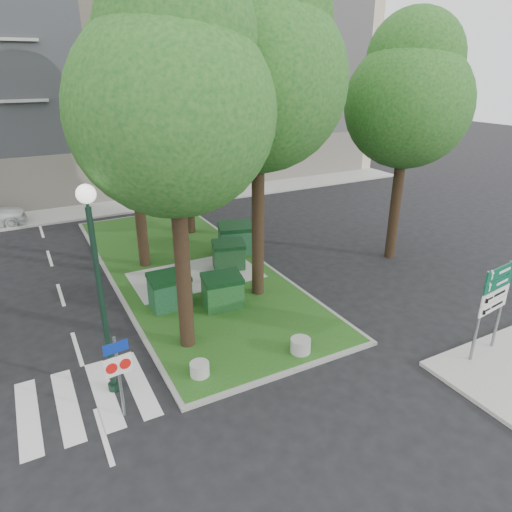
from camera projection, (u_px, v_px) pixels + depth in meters
ground at (272, 378)px, 12.51m from camera, size 120.00×120.00×0.00m
median_island at (187, 268)px, 19.21m from camera, size 6.00×16.00×0.12m
median_kerb at (187, 268)px, 19.22m from camera, size 6.30×16.30×0.10m
building_sidewalk at (119, 207)px, 27.54m from camera, size 42.00×3.00×0.12m
zebra_crossing at (121, 388)px, 12.09m from camera, size 5.00×3.00×0.01m
apartment_building at (80, 65)px, 30.59m from camera, size 41.00×12.00×16.00m
tree_median_near_left at (174, 92)px, 11.16m from camera, size 5.20×5.20×10.53m
tree_median_near_right at (260, 63)px, 14.06m from camera, size 5.60×5.60×11.46m
tree_median_mid at (130, 93)px, 16.80m from camera, size 4.80×4.80×9.99m
tree_median_far at (182, 56)px, 20.12m from camera, size 5.80×5.80×11.93m
tree_street_right at (410, 92)px, 17.91m from camera, size 5.00×5.00×10.06m
dumpster_a at (170, 291)px, 15.76m from camera, size 1.38×0.97×1.28m
dumpster_b at (223, 291)px, 15.74m from camera, size 1.44×1.10×1.24m
dumpster_c at (229, 255)px, 18.83m from camera, size 1.48×1.20×1.20m
dumpster_d at (236, 239)px, 20.35m from camera, size 1.75×1.44×1.41m
bollard_left at (200, 369)px, 12.36m from camera, size 0.53×0.53×0.38m
bollard_right at (300, 345)px, 13.37m from camera, size 0.60×0.60×0.43m
bollard_mid at (219, 301)px, 15.98m from camera, size 0.52×0.52×0.37m
litter_bin at (230, 248)px, 20.22m from camera, size 0.40×0.40×0.71m
street_lamp at (97, 270)px, 10.72m from camera, size 0.44×0.44×5.53m
traffic_sign_pole at (118, 366)px, 10.62m from camera, size 0.67×0.11×2.24m
directional_sign at (494, 297)px, 12.71m from camera, size 1.38×0.25×2.77m
car_silver at (186, 186)px, 29.95m from camera, size 3.79×1.43×1.23m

